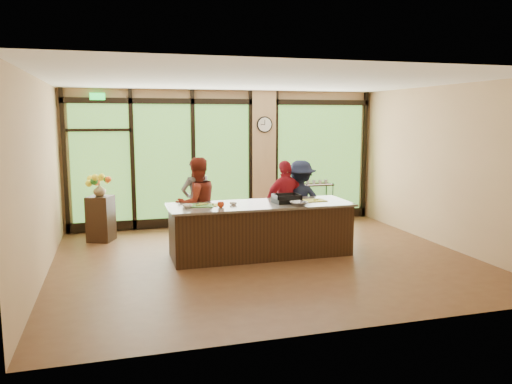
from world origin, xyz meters
TOP-DOWN VIEW (x-y plane):
  - floor at (0.00, 0.00)m, footprint 7.00×7.00m
  - ceiling at (0.00, 0.00)m, footprint 7.00×7.00m
  - back_wall at (0.00, 3.00)m, footprint 7.00×0.00m
  - left_wall at (-3.50, 0.00)m, footprint 0.00×6.00m
  - right_wall at (3.50, 0.00)m, footprint 0.00×6.00m
  - window_wall at (0.16, 2.95)m, footprint 6.90×0.12m
  - island_base at (0.00, 0.30)m, footprint 3.10×1.00m
  - countertop at (0.00, 0.30)m, footprint 3.20×1.10m
  - wall_clock at (0.85, 2.87)m, footprint 0.36×0.04m
  - cook_left at (-0.99, 1.09)m, footprint 0.71×0.57m
  - cook_midleft at (-1.01, 0.98)m, footprint 1.00×0.90m
  - cook_midright at (0.70, 0.97)m, footprint 1.00×0.57m
  - cook_right at (1.03, 1.06)m, footprint 1.18×0.96m
  - roasting_pan at (0.46, 0.25)m, footprint 0.49×0.40m
  - mixing_bowl at (0.56, -0.06)m, footprint 0.34×0.34m
  - cutting_board_left at (-1.03, 0.35)m, footprint 0.50×0.43m
  - cutting_board_center at (-0.91, 0.41)m, footprint 0.43×0.38m
  - cutting_board_right at (1.01, 0.33)m, footprint 0.43×0.33m
  - prep_bowl_near at (-1.28, 0.26)m, footprint 0.19×0.19m
  - prep_bowl_mid at (-0.49, 0.32)m, footprint 0.14×0.14m
  - prep_bowl_far at (0.45, 0.75)m, footprint 0.14×0.14m
  - red_ramekin at (-0.74, 0.13)m, footprint 0.13×0.13m
  - flower_stand at (-2.72, 2.15)m, footprint 0.58×0.58m
  - flower_vase at (-2.72, 2.15)m, footprint 0.32×0.32m
  - bar_cart at (2.09, 2.75)m, footprint 0.71×0.41m

SIDE VIEW (x-z plane):
  - floor at x=0.00m, z-range 0.00..0.00m
  - island_base at x=0.00m, z-range 0.00..0.88m
  - flower_stand at x=-2.72m, z-range 0.00..0.89m
  - bar_cart at x=2.09m, z-range 0.10..1.07m
  - cook_right at x=1.03m, z-range 0.00..1.59m
  - cook_midright at x=0.70m, z-range 0.00..1.60m
  - cook_left at x=-0.99m, z-range 0.00..1.69m
  - cook_midleft at x=-1.01m, z-range 0.00..1.70m
  - countertop at x=0.00m, z-range 0.88..0.92m
  - cutting_board_center at x=-0.91m, z-range 0.92..0.93m
  - cutting_board_right at x=1.01m, z-range 0.92..0.93m
  - cutting_board_left at x=-1.03m, z-range 0.92..0.93m
  - prep_bowl_far at x=0.45m, z-range 0.92..0.95m
  - prep_bowl_mid at x=-0.49m, z-range 0.92..0.96m
  - prep_bowl_near at x=-1.28m, z-range 0.92..0.97m
  - mixing_bowl at x=0.56m, z-range 0.92..0.99m
  - roasting_pan at x=0.46m, z-range 0.92..1.00m
  - red_ramekin at x=-0.74m, z-range 0.92..1.01m
  - flower_vase at x=-2.72m, z-range 0.89..1.14m
  - window_wall at x=0.16m, z-range -0.11..2.89m
  - back_wall at x=0.00m, z-range -2.00..5.00m
  - left_wall at x=-3.50m, z-range -1.50..4.50m
  - right_wall at x=3.50m, z-range -1.50..4.50m
  - wall_clock at x=0.85m, z-range 2.07..2.43m
  - ceiling at x=0.00m, z-range 3.00..3.00m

